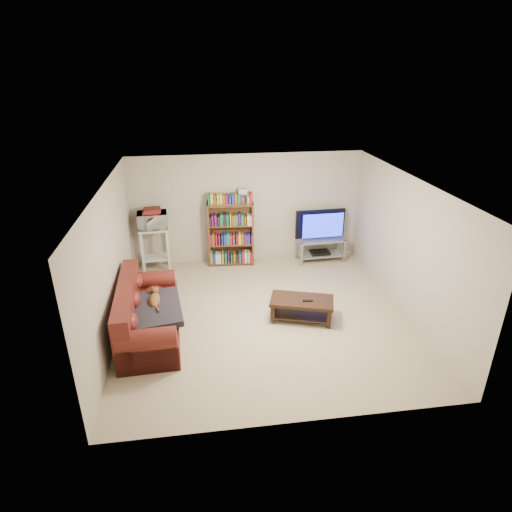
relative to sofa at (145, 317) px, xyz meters
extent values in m
plane|color=#C5B793|center=(2.03, 0.26, -0.32)|extent=(5.00, 5.00, 0.00)
plane|color=white|center=(2.03, 0.26, 2.08)|extent=(5.00, 5.00, 0.00)
plane|color=beige|center=(2.03, 2.76, 0.88)|extent=(5.00, 0.00, 5.00)
plane|color=beige|center=(2.03, -2.24, 0.88)|extent=(5.00, 0.00, 5.00)
plane|color=beige|center=(-0.47, 0.26, 0.88)|extent=(0.00, 5.00, 5.00)
plane|color=beige|center=(4.53, 0.26, 0.88)|extent=(0.00, 5.00, 5.00)
cube|color=maroon|center=(0.08, 0.00, -0.12)|extent=(1.01, 2.16, 0.40)
cube|color=maroon|center=(-0.24, -0.01, 0.14)|extent=(0.35, 2.13, 0.89)
cube|color=maroon|center=(0.12, -0.93, -0.06)|extent=(0.88, 0.28, 0.52)
cube|color=maroon|center=(0.04, 0.94, -0.06)|extent=(0.88, 0.28, 0.52)
cube|color=#27242E|center=(0.19, -0.14, 0.22)|extent=(0.95, 1.16, 0.19)
cube|color=black|center=(2.65, 0.09, 0.04)|extent=(1.19, 0.83, 0.06)
cube|color=black|center=(2.65, 0.09, -0.22)|extent=(1.07, 0.75, 0.03)
cube|color=black|center=(2.13, 0.03, -0.15)|extent=(0.09, 0.09, 0.33)
cube|color=black|center=(3.05, -0.25, -0.15)|extent=(0.09, 0.09, 0.33)
cube|color=black|center=(2.26, 0.43, -0.15)|extent=(0.09, 0.09, 0.33)
cube|color=black|center=(3.17, 0.15, -0.15)|extent=(0.09, 0.09, 0.33)
cube|color=black|center=(2.73, 0.01, 0.08)|extent=(0.18, 0.07, 0.02)
cube|color=#999EA3|center=(3.65, 2.44, 0.19)|extent=(1.07, 0.52, 0.03)
cube|color=#999EA3|center=(3.65, 2.44, -0.17)|extent=(1.01, 0.49, 0.02)
cube|color=gray|center=(3.17, 2.21, -0.06)|extent=(0.05, 0.05, 0.52)
cube|color=gray|center=(4.15, 2.26, -0.06)|extent=(0.05, 0.05, 0.52)
cube|color=gray|center=(3.15, 2.62, -0.06)|extent=(0.05, 0.05, 0.52)
cube|color=gray|center=(4.13, 2.67, -0.06)|extent=(0.05, 0.05, 0.52)
imported|color=black|center=(3.65, 2.44, 0.53)|extent=(1.13, 0.20, 0.65)
cube|color=black|center=(3.65, 2.44, -0.13)|extent=(0.43, 0.31, 0.06)
cube|color=brown|center=(1.17, 2.57, 0.39)|extent=(0.06, 0.31, 1.43)
cube|color=brown|center=(2.12, 2.51, 0.39)|extent=(0.06, 0.31, 1.43)
cube|color=brown|center=(1.64, 2.54, 1.09)|extent=(1.01, 0.37, 0.03)
cube|color=maroon|center=(1.42, 2.56, 1.14)|extent=(0.30, 0.24, 0.08)
cube|color=silver|center=(0.02, 2.43, 0.64)|extent=(0.64, 0.49, 0.04)
cube|color=silver|center=(0.02, 2.43, -0.02)|extent=(0.58, 0.44, 0.03)
cube|color=silver|center=(-0.23, 2.23, 0.15)|extent=(0.05, 0.05, 0.94)
cube|color=silver|center=(0.30, 2.27, 0.15)|extent=(0.05, 0.05, 0.94)
cube|color=silver|center=(-0.26, 2.59, 0.15)|extent=(0.05, 0.05, 0.94)
cube|color=silver|center=(0.27, 2.63, 0.15)|extent=(0.05, 0.05, 0.94)
imported|color=silver|center=(0.02, 2.43, 0.83)|extent=(0.63, 0.45, 0.33)
cube|color=maroon|center=(0.02, 2.43, 1.02)|extent=(0.38, 0.34, 0.05)
camera|label=1|loc=(0.97, -6.15, 3.77)|focal=30.00mm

